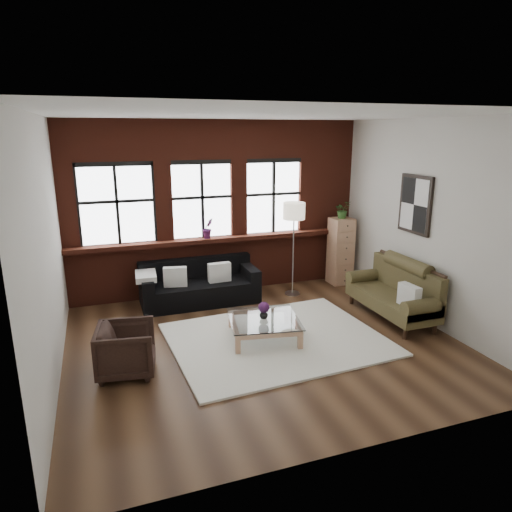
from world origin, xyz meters
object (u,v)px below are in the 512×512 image
object	(u,v)px
coffee_table	(264,329)
drawer_chest	(340,251)
dark_sofa	(200,283)
floor_lamp	(293,246)
vase	(264,314)
vintage_settee	(392,291)
armchair	(126,350)

from	to	relation	value
coffee_table	drawer_chest	distance (m)	3.10
dark_sofa	coffee_table	bearing A→B (deg)	-72.61
dark_sofa	floor_lamp	bearing A→B (deg)	-5.06
coffee_table	floor_lamp	size ratio (longest dim) A/B	0.53
dark_sofa	vase	bearing A→B (deg)	-72.61
dark_sofa	vintage_settee	xyz separation A→B (m)	(2.81, -1.73, 0.10)
vintage_settee	drawer_chest	bearing A→B (deg)	86.68
dark_sofa	drawer_chest	size ratio (longest dim) A/B	1.55
drawer_chest	floor_lamp	size ratio (longest dim) A/B	0.70
coffee_table	drawer_chest	world-z (taller)	drawer_chest
dark_sofa	vase	world-z (taller)	dark_sofa
dark_sofa	floor_lamp	world-z (taller)	floor_lamp
floor_lamp	vase	bearing A→B (deg)	-125.90
coffee_table	vase	distance (m)	0.24
drawer_chest	floor_lamp	distance (m)	1.25
vintage_settee	floor_lamp	size ratio (longest dim) A/B	0.93
floor_lamp	coffee_table	bearing A→B (deg)	-125.90
vase	drawer_chest	world-z (taller)	drawer_chest
vintage_settee	vase	size ratio (longest dim) A/B	12.72
coffee_table	drawer_chest	xyz separation A→B (m)	(2.36, 1.94, 0.51)
dark_sofa	drawer_chest	distance (m)	2.94
dark_sofa	floor_lamp	distance (m)	1.85
floor_lamp	dark_sofa	bearing A→B (deg)	174.94
vintage_settee	vase	distance (m)	2.25
vintage_settee	coffee_table	bearing A→B (deg)	-178.45
vintage_settee	drawer_chest	distance (m)	1.90
drawer_chest	floor_lamp	bearing A→B (deg)	-165.50
vintage_settee	floor_lamp	distance (m)	1.96
armchair	coffee_table	distance (m)	2.02
armchair	vase	world-z (taller)	armchair
drawer_chest	floor_lamp	world-z (taller)	floor_lamp
armchair	vase	distance (m)	2.02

